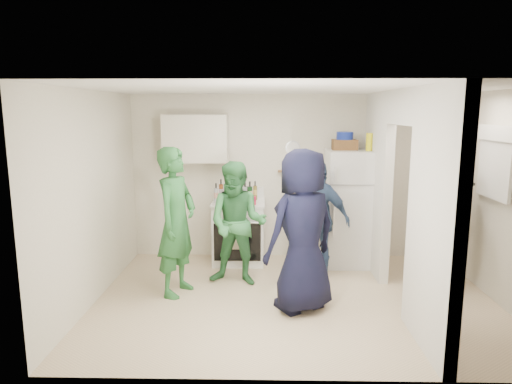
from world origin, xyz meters
TOP-DOWN VIEW (x-y plane):
  - floor at (0.00, 0.00)m, footprint 4.80×4.80m
  - wall_back at (0.00, 1.70)m, footprint 4.80×0.00m
  - wall_front at (0.00, -1.70)m, footprint 4.80×0.00m
  - wall_left at (-2.40, 0.00)m, footprint 0.00×3.40m
  - wall_right at (2.40, 0.00)m, footprint 0.00×3.40m
  - ceiling at (0.00, 0.00)m, footprint 4.80×4.80m
  - partition_pier_back at (1.20, 1.10)m, footprint 0.12×1.20m
  - partition_pier_front at (1.20, -1.10)m, footprint 0.12×1.20m
  - partition_header at (1.20, 0.00)m, footprint 0.12×1.00m
  - stove at (-0.76, 1.37)m, footprint 0.78×0.65m
  - upper_cabinet at (-1.40, 1.52)m, footprint 0.95×0.34m
  - fridge at (0.88, 1.34)m, footprint 0.70×0.68m
  - wicker_basket at (0.78, 1.39)m, footprint 0.35×0.25m
  - blue_bowl at (0.78, 1.39)m, footprint 0.24×0.24m
  - yellow_cup_stack_top at (1.10, 1.24)m, footprint 0.09×0.09m
  - wall_clock at (0.05, 1.68)m, footprint 0.22×0.02m
  - spice_shelf at (0.00, 1.65)m, footprint 0.35×0.08m
  - nook_window at (2.38, 0.20)m, footprint 0.03×0.70m
  - nook_window_frame at (2.36, 0.20)m, footprint 0.04×0.76m
  - nook_valance at (2.34, 0.20)m, footprint 0.04×0.82m
  - yellow_cup_stack_stove at (-0.88, 1.15)m, footprint 0.09×0.09m
  - red_cup at (-0.54, 1.17)m, footprint 0.09×0.09m
  - person_green_left at (-1.45, 0.17)m, footprint 0.63×0.78m
  - person_green_center at (-0.72, 0.50)m, footprint 0.89×0.75m
  - person_denim at (0.33, 0.83)m, footprint 1.02×0.79m
  - person_navy at (0.06, -0.27)m, footprint 1.08×1.00m
  - person_nook at (1.92, 0.41)m, footprint 0.98×1.18m
  - bottle_a at (-1.03, 1.50)m, footprint 0.06×0.06m
  - bottle_b at (-0.94, 1.30)m, footprint 0.06×0.06m
  - bottle_c at (-0.85, 1.53)m, footprint 0.07×0.07m
  - bottle_d at (-0.76, 1.32)m, footprint 0.08×0.08m
  - bottle_e at (-0.67, 1.55)m, footprint 0.08×0.08m
  - bottle_f at (-0.59, 1.38)m, footprint 0.08×0.08m
  - bottle_g at (-0.52, 1.53)m, footprint 0.06×0.06m
  - bottle_h at (-1.08, 1.25)m, footprint 0.06×0.06m

SIDE VIEW (x-z plane):
  - floor at x=0.00m, z-range 0.00..0.00m
  - stove at x=-0.76m, z-range 0.00..0.93m
  - person_nook at x=1.92m, z-range 0.00..1.59m
  - person_denim at x=0.33m, z-range 0.00..1.61m
  - person_green_center at x=-0.72m, z-range 0.00..1.62m
  - fridge at x=0.88m, z-range 0.00..1.70m
  - person_green_left at x=-1.45m, z-range 0.00..1.84m
  - person_navy at x=0.06m, z-range 0.00..1.86m
  - red_cup at x=-0.54m, z-range 0.93..1.05m
  - bottle_c at x=-0.85m, z-range 0.93..1.17m
  - yellow_cup_stack_stove at x=-0.88m, z-range 0.93..1.18m
  - bottle_d at x=-0.76m, z-range 0.93..1.19m
  - bottle_e at x=-0.67m, z-range 0.93..1.19m
  - bottle_g at x=-0.52m, z-range 0.93..1.21m
  - bottle_h at x=-1.08m, z-range 0.93..1.22m
  - bottle_b at x=-0.94m, z-range 0.93..1.23m
  - bottle_f at x=-0.59m, z-range 0.93..1.23m
  - bottle_a at x=-1.03m, z-range 0.93..1.25m
  - wall_back at x=0.00m, z-range -1.15..3.65m
  - wall_front at x=0.00m, z-range -1.15..3.65m
  - wall_left at x=-2.40m, z-range -0.45..2.95m
  - wall_right at x=2.40m, z-range -0.45..2.95m
  - partition_pier_back at x=1.20m, z-range 0.00..2.50m
  - partition_pier_front at x=1.20m, z-range 0.00..2.50m
  - spice_shelf at x=0.00m, z-range 1.34..1.36m
  - nook_window at x=2.38m, z-range 1.25..2.05m
  - nook_window_frame at x=2.36m, z-range 1.22..2.08m
  - wall_clock at x=0.05m, z-range 1.59..1.81m
  - wicker_basket at x=0.78m, z-range 1.70..1.85m
  - yellow_cup_stack_top at x=1.10m, z-range 1.70..1.95m
  - upper_cabinet at x=-1.40m, z-range 1.50..2.20m
  - blue_bowl at x=0.78m, z-range 1.85..1.96m
  - nook_valance at x=2.34m, z-range 1.91..2.09m
  - partition_header at x=1.20m, z-range 2.10..2.50m
  - ceiling at x=0.00m, z-range 2.50..2.50m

